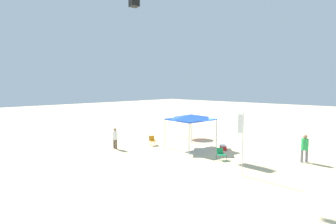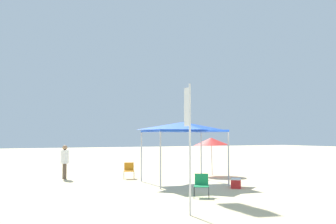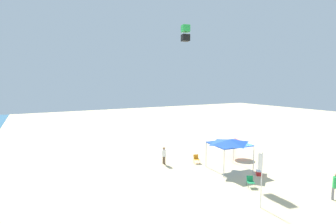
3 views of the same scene
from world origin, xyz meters
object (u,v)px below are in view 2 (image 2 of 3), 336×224
object	(u,v)px
beach_umbrella	(211,142)
folding_chair_facing_ocean	(129,169)
person_watching_sky	(65,159)
folding_chair_left_of_tent	(201,184)
canopy_tent	(183,127)
cooler_box	(236,183)
banner_flag	(189,135)

from	to	relation	value
beach_umbrella	folding_chair_facing_ocean	world-z (taller)	beach_umbrella
person_watching_sky	folding_chair_left_of_tent	bearing A→B (deg)	24.10
canopy_tent	beach_umbrella	world-z (taller)	canopy_tent
folding_chair_left_of_tent	folding_chair_facing_ocean	world-z (taller)	same
cooler_box	banner_flag	xyz separation A→B (m)	(-4.05, 4.54, 2.01)
cooler_box	banner_flag	size ratio (longest dim) A/B	0.20
banner_flag	folding_chair_left_of_tent	bearing A→B (deg)	-36.95
folding_chair_left_of_tent	person_watching_sky	xyz separation A→B (m)	(8.12, 3.30, 0.55)
cooler_box	person_watching_sky	xyz separation A→B (m)	(6.70, 5.86, 0.82)
person_watching_sky	canopy_tent	bearing A→B (deg)	48.73
beach_umbrella	banner_flag	bearing A→B (deg)	144.41
beach_umbrella	folding_chair_left_of_tent	distance (m)	7.98
canopy_tent	folding_chair_left_of_tent	world-z (taller)	canopy_tent
canopy_tent	cooler_box	distance (m)	3.62
beach_umbrella	banner_flag	world-z (taller)	banner_flag
beach_umbrella	cooler_box	distance (m)	5.63
folding_chair_facing_ocean	canopy_tent	bearing A→B (deg)	-43.45
canopy_tent	person_watching_sky	xyz separation A→B (m)	(4.31, 4.59, -1.59)
beach_umbrella	person_watching_sky	bearing A→B (deg)	77.80
cooler_box	banner_flag	distance (m)	6.41
canopy_tent	cooler_box	xyz separation A→B (m)	(-2.38, -1.27, -2.41)
cooler_box	person_watching_sky	size ratio (longest dim) A/B	0.43
canopy_tent	folding_chair_left_of_tent	bearing A→B (deg)	161.29
folding_chair_left_of_tent	banner_flag	world-z (taller)	banner_flag
banner_flag	person_watching_sky	xyz separation A→B (m)	(10.75, 1.32, -1.19)
folding_chair_left_of_tent	folding_chair_facing_ocean	distance (m)	6.87
folding_chair_facing_ocean	banner_flag	distance (m)	9.82
banner_flag	canopy_tent	bearing A→B (deg)	-26.93
folding_chair_facing_ocean	person_watching_sky	world-z (taller)	person_watching_sky
canopy_tent	folding_chair_left_of_tent	distance (m)	4.55
folding_chair_left_of_tent	beach_umbrella	bearing A→B (deg)	86.65
beach_umbrella	canopy_tent	bearing A→B (deg)	129.24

